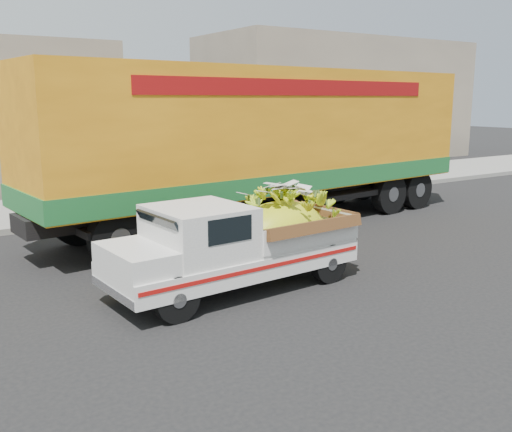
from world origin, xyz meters
TOP-DOWN VIEW (x-y plane):
  - ground at (0.00, 0.00)m, footprint 100.00×100.00m
  - curb at (0.00, 6.41)m, footprint 60.00×0.25m
  - sidewalk at (0.00, 8.51)m, footprint 60.00×4.00m
  - building_right at (14.00, 15.41)m, footprint 14.00×6.00m
  - pickup_truck at (-1.12, 0.15)m, footprint 4.32×1.83m
  - semi_trailer at (1.84, 3.96)m, footprint 12.04×3.63m

SIDE VIEW (x-z plane):
  - ground at x=0.00m, z-range 0.00..0.00m
  - sidewalk at x=0.00m, z-range 0.00..0.14m
  - curb at x=0.00m, z-range 0.00..0.15m
  - pickup_truck at x=-1.12m, z-range 0.06..1.54m
  - semi_trailer at x=1.84m, z-range 0.22..4.02m
  - building_right at x=14.00m, z-range 0.00..6.00m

